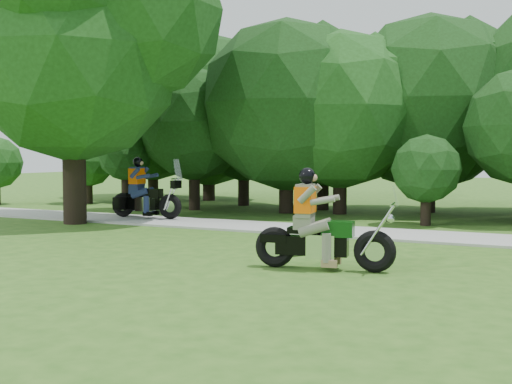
% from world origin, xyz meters
% --- Properties ---
extents(ground, '(100.00, 100.00, 0.00)m').
position_xyz_m(ground, '(0.00, 0.00, 0.00)').
color(ground, '#2B5819').
rests_on(ground, ground).
extents(walkway, '(60.00, 2.20, 0.06)m').
position_xyz_m(walkway, '(0.00, 8.00, 0.03)').
color(walkway, '#9E9E99').
rests_on(walkway, ground).
extents(tree_line, '(40.57, 11.50, 7.39)m').
position_xyz_m(tree_line, '(0.77, 14.51, 3.61)').
color(tree_line, black).
rests_on(tree_line, ground).
extents(big_tree_west, '(8.64, 6.56, 9.96)m').
position_xyz_m(big_tree_west, '(-10.54, 6.85, 5.76)').
color(big_tree_west, black).
rests_on(big_tree_west, ground).
extents(chopper_motorcycle, '(2.57, 0.87, 1.84)m').
position_xyz_m(chopper_motorcycle, '(-1.29, 2.67, 0.68)').
color(chopper_motorcycle, black).
rests_on(chopper_motorcycle, ground).
extents(touring_motorcycle, '(2.52, 0.83, 1.92)m').
position_xyz_m(touring_motorcycle, '(-9.41, 8.32, 0.76)').
color(touring_motorcycle, black).
rests_on(touring_motorcycle, walkway).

